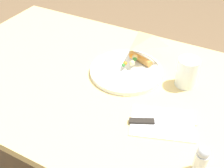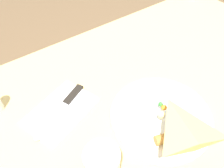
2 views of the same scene
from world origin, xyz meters
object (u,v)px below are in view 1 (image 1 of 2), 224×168
(milk_glass, at_px, (187,73))
(napkin_folded, at_px, (162,123))
(dining_table, at_px, (90,98))
(plate_pizza, at_px, (127,69))
(butter_knife, at_px, (159,122))
(salt_shaker, at_px, (201,159))

(milk_glass, xyz_separation_m, napkin_folded, (-0.00, -0.21, -0.05))
(dining_table, distance_m, plate_pizza, 0.19)
(dining_table, relative_size, butter_knife, 6.11)
(milk_glass, relative_size, salt_shaker, 1.16)
(dining_table, xyz_separation_m, napkin_folded, (0.32, -0.10, 0.11))
(milk_glass, relative_size, butter_knife, 0.55)
(dining_table, distance_m, salt_shaker, 0.52)
(plate_pizza, xyz_separation_m, butter_knife, (0.19, -0.18, -0.01))
(dining_table, distance_m, butter_knife, 0.35)
(napkin_folded, bearing_deg, dining_table, 162.92)
(napkin_folded, bearing_deg, butter_knife, -153.99)
(dining_table, xyz_separation_m, salt_shaker, (0.45, -0.21, 0.16))
(butter_knife, xyz_separation_m, salt_shaker, (0.14, -0.10, 0.04))
(napkin_folded, bearing_deg, salt_shaker, -38.99)
(salt_shaker, bearing_deg, plate_pizza, 139.42)
(dining_table, distance_m, milk_glass, 0.38)
(napkin_folded, xyz_separation_m, butter_knife, (-0.01, -0.00, 0.00))
(butter_knife, relative_size, salt_shaker, 2.12)
(milk_glass, bearing_deg, dining_table, -161.03)
(plate_pizza, bearing_deg, dining_table, -145.32)
(plate_pizza, xyz_separation_m, salt_shaker, (0.34, -0.29, 0.03))
(salt_shaker, bearing_deg, milk_glass, 112.18)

